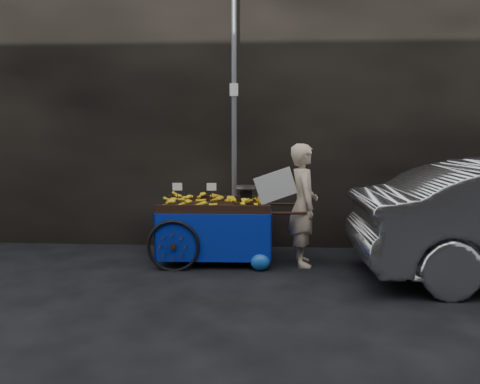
{
  "coord_description": "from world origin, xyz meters",
  "views": [
    {
      "loc": [
        0.8,
        -5.59,
        1.83
      ],
      "look_at": [
        0.43,
        0.5,
        1.01
      ],
      "focal_mm": 35.0,
      "sensor_mm": 36.0,
      "label": 1
    }
  ],
  "objects": [
    {
      "name": "ground",
      "position": [
        0.0,
        0.0,
        0.0
      ],
      "size": [
        80.0,
        80.0,
        0.0
      ],
      "primitive_type": "plane",
      "color": "black",
      "rests_on": "ground"
    },
    {
      "name": "building_wall",
      "position": [
        0.39,
        2.6,
        2.5
      ],
      "size": [
        13.5,
        2.0,
        5.0
      ],
      "color": "black",
      "rests_on": "ground"
    },
    {
      "name": "street_pole",
      "position": [
        0.3,
        1.3,
        2.01
      ],
      "size": [
        0.12,
        0.1,
        4.0
      ],
      "color": "slate",
      "rests_on": "ground"
    },
    {
      "name": "banana_cart",
      "position": [
        0.03,
        0.79,
        0.7
      ],
      "size": [
        2.11,
        1.08,
        1.13
      ],
      "rotation": [
        0.0,
        0.0,
        0.03
      ],
      "color": "black",
      "rests_on": "ground"
    },
    {
      "name": "vendor",
      "position": [
        1.27,
        0.66,
        0.83
      ],
      "size": [
        0.9,
        0.64,
        1.65
      ],
      "rotation": [
        0.0,
        0.0,
        1.67
      ],
      "color": "tan",
      "rests_on": "ground"
    },
    {
      "name": "plastic_bag",
      "position": [
        0.71,
        0.35,
        0.11
      ],
      "size": [
        0.25,
        0.2,
        0.23
      ],
      "primitive_type": "ellipsoid",
      "color": "#1751AD",
      "rests_on": "ground"
    }
  ]
}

